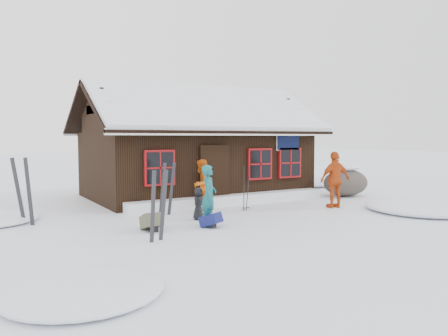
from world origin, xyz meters
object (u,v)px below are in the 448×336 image
(skier_orange_right, at_px, (335,180))
(backpack_olive, at_px, (151,224))
(ski_poles, at_px, (246,189))
(backpack_blue, at_px, (211,222))
(boulder, at_px, (346,182))
(skier_teal, at_px, (209,195))
(skier_crouched, at_px, (198,204))
(ski_pair_left, at_px, (158,207))
(skier_orange_left, at_px, (201,185))

(skier_orange_right, bearing_deg, backpack_olive, 10.83)
(ski_poles, xyz_separation_m, backpack_blue, (-2.24, -1.73, -0.55))
(boulder, xyz_separation_m, backpack_blue, (-7.53, -2.55, -0.44))
(skier_teal, distance_m, backpack_olive, 1.68)
(skier_teal, relative_size, skier_crouched, 1.74)
(ski_pair_left, relative_size, backpack_blue, 3.28)
(skier_orange_left, relative_size, skier_crouched, 1.78)
(ski_pair_left, relative_size, backpack_olive, 2.74)
(skier_orange_right, bearing_deg, skier_orange_left, -15.76)
(skier_orange_left, relative_size, boulder, 0.84)
(skier_orange_right, distance_m, skier_crouched, 4.87)
(backpack_olive, bearing_deg, skier_orange_left, 44.44)
(skier_teal, bearing_deg, ski_pair_left, 155.39)
(skier_orange_left, distance_m, backpack_blue, 2.76)
(skier_crouched, height_order, backpack_blue, skier_crouched)
(ski_poles, bearing_deg, backpack_olive, -160.23)
(skier_teal, bearing_deg, skier_orange_right, -47.19)
(boulder, distance_m, ski_pair_left, 9.79)
(backpack_olive, bearing_deg, skier_orange_right, 7.13)
(skier_orange_right, height_order, backpack_blue, skier_orange_right)
(skier_orange_right, bearing_deg, backpack_blue, 16.01)
(skier_orange_left, height_order, backpack_blue, skier_orange_left)
(boulder, height_order, backpack_blue, boulder)
(skier_orange_right, xyz_separation_m, ski_pair_left, (-6.76, -1.33, -0.16))
(skier_crouched, bearing_deg, boulder, -24.87)
(skier_crouched, xyz_separation_m, backpack_olive, (-1.68, -0.71, -0.29))
(skier_orange_right, relative_size, backpack_olive, 3.10)
(skier_orange_left, height_order, ski_pair_left, skier_orange_left)
(skier_orange_right, relative_size, boulder, 0.96)
(skier_orange_left, xyz_separation_m, backpack_olive, (-2.50, -2.07, -0.65))
(ski_poles, distance_m, backpack_blue, 2.89)
(boulder, xyz_separation_m, ski_poles, (-5.29, -0.82, 0.12))
(skier_teal, distance_m, ski_pair_left, 2.03)
(skier_teal, bearing_deg, skier_crouched, 29.59)
(skier_orange_left, xyz_separation_m, backpack_blue, (-1.04, -2.47, -0.68))
(backpack_blue, bearing_deg, skier_orange_right, -20.86)
(skier_orange_left, xyz_separation_m, skier_orange_right, (4.01, -1.81, 0.12))
(skier_teal, relative_size, ski_pair_left, 0.97)
(ski_pair_left, bearing_deg, ski_poles, 22.43)
(skier_orange_left, relative_size, ski_poles, 1.12)
(backpack_blue, bearing_deg, backpack_olive, 136.34)
(boulder, bearing_deg, skier_orange_left, -179.27)
(boulder, distance_m, ski_poles, 5.35)
(boulder, bearing_deg, ski_pair_left, -160.78)
(skier_teal, height_order, ski_poles, skier_teal)
(skier_crouched, xyz_separation_m, backpack_blue, (-0.22, -1.11, -0.32))
(skier_teal, relative_size, ski_poles, 1.10)
(skier_teal, bearing_deg, backpack_olive, 123.05)
(skier_orange_left, relative_size, backpack_blue, 3.25)
(skier_orange_right, xyz_separation_m, boulder, (2.48, 1.89, -0.36))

